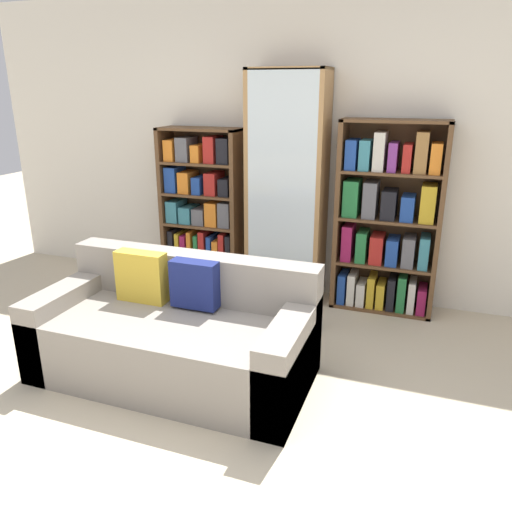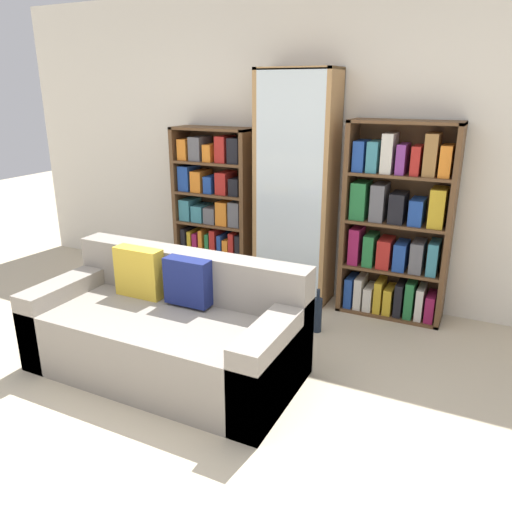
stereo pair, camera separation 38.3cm
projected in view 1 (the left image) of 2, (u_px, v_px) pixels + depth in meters
The scene contains 7 objects.
ground_plane at pixel (173, 446), 2.75m from camera, with size 16.00×16.00×0.00m, color beige.
wall_back at pixel (298, 149), 4.52m from camera, with size 6.45×0.06×2.70m.
couch at pixel (175, 335), 3.37m from camera, with size 1.83×0.87×0.80m.
bookshelf_left at pixel (203, 210), 4.81m from camera, with size 0.78×0.32×1.53m.
display_cabinet at pixel (287, 189), 4.44m from camera, with size 0.68×0.36×2.04m.
bookshelf_right at pixel (387, 223), 4.24m from camera, with size 0.87×0.32×1.64m.
wine_bottle at pixel (316, 311), 4.05m from camera, with size 0.07×0.07×0.37m.
Camera 1 is at (1.21, -1.98, 1.88)m, focal length 35.00 mm.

